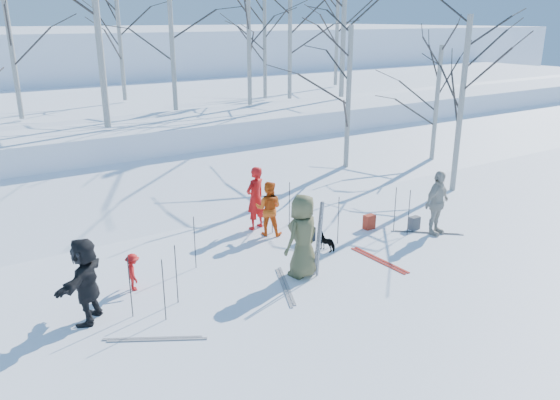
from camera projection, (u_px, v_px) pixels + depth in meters
ground at (313, 266)px, 13.55m from camera, size 120.00×120.00×0.00m
snow_ramp at (195, 189)px, 19.07m from camera, size 70.00×9.49×4.12m
snow_plateau at (109, 122)px, 26.77m from camera, size 70.00×18.00×2.20m
far_hill at (30, 69)px, 43.18m from camera, size 90.00×30.00×6.00m
skier_olive_center at (303, 236)px, 12.74m from camera, size 1.12×0.88×2.01m
skier_red_north at (255, 198)px, 15.66m from camera, size 0.78×0.62×1.85m
skier_redor_behind at (269, 208)px, 15.26m from camera, size 0.96×0.94×1.56m
skier_red_seated at (133, 272)px, 12.23m from camera, size 0.41×0.61×0.87m
skier_cream_east at (437, 203)px, 15.26m from camera, size 1.15×0.65×1.84m
skier_grey_west at (86, 280)px, 10.84m from camera, size 1.45×1.63×1.79m
dog at (328, 242)px, 14.39m from camera, size 0.40×0.60×0.46m
upright_ski_left at (320, 240)px, 12.66m from camera, size 0.10×0.17×1.90m
upright_ski_right at (318, 239)px, 12.72m from camera, size 0.09×0.23×1.89m
ski_pair_a at (155, 339)px, 10.44m from camera, size 1.85×2.07×0.02m
ski_pair_b at (285, 286)px, 12.49m from camera, size 1.56×2.04×0.02m
ski_pair_c at (379, 260)px, 13.84m from camera, size 0.35×1.92×0.02m
ski_pair_d at (427, 233)px, 15.59m from camera, size 2.08×2.10×0.02m
ski_pole_a at (409, 213)px, 15.23m from camera, size 0.02×0.02×1.34m
ski_pole_b at (289, 204)px, 15.96m from camera, size 0.02×0.02×1.34m
ski_pole_c at (130, 287)px, 11.04m from camera, size 0.02×0.02×1.34m
ski_pole_d at (395, 210)px, 15.49m from camera, size 0.02×0.02×1.34m
ski_pole_e at (164, 290)px, 10.92m from camera, size 0.02×0.02×1.34m
ski_pole_f at (338, 220)px, 14.66m from camera, size 0.02×0.02×1.34m
ski_pole_g at (176, 274)px, 11.60m from camera, size 0.02×0.02×1.34m
ski_pole_h at (195, 243)px, 13.23m from camera, size 0.02×0.02×1.34m
ski_pole_i at (272, 211)px, 15.38m from camera, size 0.02×0.02×1.34m
backpack_red at (369, 222)px, 15.86m from camera, size 0.32×0.22×0.42m
backpack_grey at (414, 223)px, 15.83m from camera, size 0.30×0.20×0.38m
backpack_dark at (308, 234)px, 14.98m from camera, size 0.34×0.24×0.40m
birch_plateau_a at (10, 42)px, 19.85m from camera, size 4.53×4.53×5.62m
birch_plateau_b at (290, 34)px, 24.97m from camera, size 4.68×4.68×5.83m
birch_plateau_c at (120, 42)px, 24.57m from camera, size 4.23×4.23×5.19m
birch_plateau_d at (344, 2)px, 25.13m from camera, size 6.63×6.63×8.62m
birch_plateau_e at (265, 48)px, 25.29m from camera, size 3.85×3.85×4.64m
birch_plateau_f at (249, 43)px, 23.23m from camera, size 4.30×4.30×5.28m
birch_plateau_g at (96, 8)px, 17.89m from camera, size 6.12×6.12×7.88m
birch_plateau_h at (172, 39)px, 21.78m from camera, size 4.56×4.56×5.66m
birch_plateau_k at (337, 27)px, 30.06m from camera, size 5.03×5.03×6.32m
birch_edge_b at (461, 106)px, 18.54m from camera, size 4.78×4.78×5.97m
birch_edge_c at (436, 107)px, 21.89m from camera, size 3.99×3.99×4.85m
birch_edge_e at (348, 105)px, 20.06m from camera, size 4.53×4.53×5.62m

